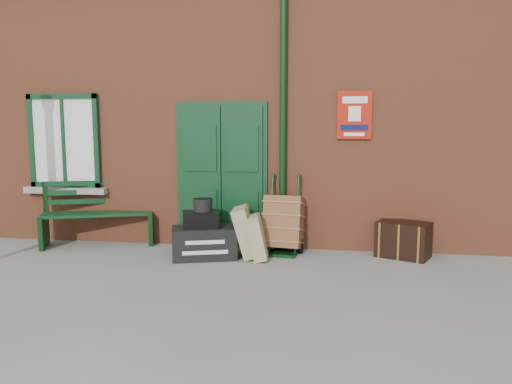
% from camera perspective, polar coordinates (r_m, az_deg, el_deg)
% --- Properties ---
extents(ground, '(80.00, 80.00, 0.00)m').
position_cam_1_polar(ground, '(6.51, -4.07, -9.41)').
color(ground, gray).
rests_on(ground, ground).
extents(station_building, '(10.30, 4.30, 4.36)m').
position_cam_1_polar(station_building, '(9.66, 0.41, 9.19)').
color(station_building, '#974E31').
rests_on(station_building, ground).
extents(bench, '(1.78, 1.08, 1.05)m').
position_cam_1_polar(bench, '(8.37, -17.59, -2.16)').
color(bench, '#0E341A').
rests_on(bench, ground).
extents(houdini_trunk, '(1.02, 0.75, 0.45)m').
position_cam_1_polar(houdini_trunk, '(7.25, -5.93, -5.78)').
color(houdini_trunk, black).
rests_on(houdini_trunk, ground).
extents(strongbox, '(0.59, 0.50, 0.23)m').
position_cam_1_polar(strongbox, '(7.19, -6.36, -3.12)').
color(strongbox, black).
rests_on(strongbox, houdini_trunk).
extents(hatbox, '(0.34, 0.34, 0.18)m').
position_cam_1_polar(hatbox, '(7.18, -6.09, -1.48)').
color(hatbox, black).
rests_on(hatbox, strongbox).
extents(suitcase_back, '(0.44, 0.55, 0.75)m').
position_cam_1_polar(suitcase_back, '(7.23, -1.18, -4.57)').
color(suitcase_back, tan).
rests_on(suitcase_back, ground).
extents(suitcase_front, '(0.35, 0.49, 0.64)m').
position_cam_1_polar(suitcase_front, '(7.12, 0.12, -5.20)').
color(suitcase_front, tan).
rests_on(suitcase_front, ground).
extents(porter_trolley, '(0.62, 0.66, 1.15)m').
position_cam_1_polar(porter_trolley, '(7.47, 3.15, -3.63)').
color(porter_trolley, black).
rests_on(porter_trolley, ground).
extents(dark_trunk, '(0.85, 0.72, 0.52)m').
position_cam_1_polar(dark_trunk, '(7.57, 16.50, -5.23)').
color(dark_trunk, black).
rests_on(dark_trunk, ground).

